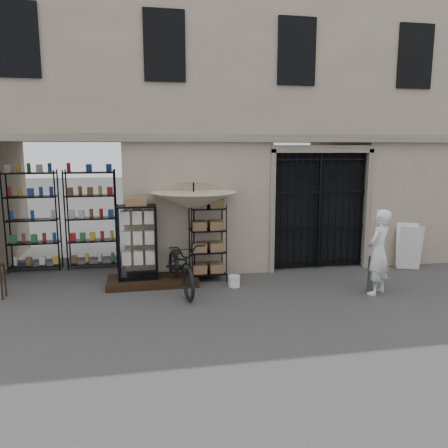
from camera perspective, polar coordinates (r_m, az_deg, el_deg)
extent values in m
plane|color=black|center=(8.94, 6.82, -9.92)|extent=(80.00, 80.00, 0.00)
cube|color=gray|center=(12.37, 1.47, 16.74)|extent=(14.00, 4.00, 9.00)
cube|color=black|center=(11.08, -20.58, 1.37)|extent=(3.00, 1.70, 3.00)
cube|color=black|center=(11.62, -20.34, 0.50)|extent=(2.70, 0.50, 2.50)
cube|color=black|center=(11.26, 12.01, 1.91)|extent=(2.50, 0.06, 3.00)
cube|color=black|center=(11.12, 12.32, 1.54)|extent=(0.05, 0.05, 2.80)
cube|color=black|center=(10.00, -9.28, -7.36)|extent=(2.00, 0.90, 0.15)
cube|color=black|center=(10.03, -11.09, -6.65)|extent=(0.90, 0.65, 0.09)
cube|color=silver|center=(9.60, -11.54, -2.65)|extent=(0.75, 0.16, 1.53)
cube|color=silver|center=(9.86, -11.22, -2.85)|extent=(0.75, 0.49, 1.27)
cube|color=olive|center=(9.70, -11.40, 2.66)|extent=(0.51, 0.43, 0.18)
cube|color=black|center=(10.04, -2.16, -2.35)|extent=(0.86, 0.67, 1.79)
cube|color=olive|center=(10.05, -2.16, -2.66)|extent=(0.73, 0.55, 1.34)
cylinder|color=black|center=(9.87, -3.93, -1.13)|extent=(0.05, 0.05, 2.27)
imported|color=tan|center=(9.75, -3.99, 3.65)|extent=(2.13, 2.16, 1.53)
cylinder|color=silver|center=(9.71, 1.34, -7.46)|extent=(0.29, 0.29, 0.25)
imported|color=black|center=(9.52, -5.58, -8.65)|extent=(0.90, 1.21, 2.12)
cylinder|color=#535458|center=(9.79, 18.67, -6.26)|extent=(0.17, 0.17, 0.76)
imported|color=silver|center=(9.82, 19.21, -8.58)|extent=(1.58, 1.84, 0.43)
cube|color=silver|center=(11.73, 23.17, -2.92)|extent=(0.59, 0.44, 1.12)
cube|color=silver|center=(12.07, 22.81, -2.56)|extent=(0.59, 0.44, 1.12)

